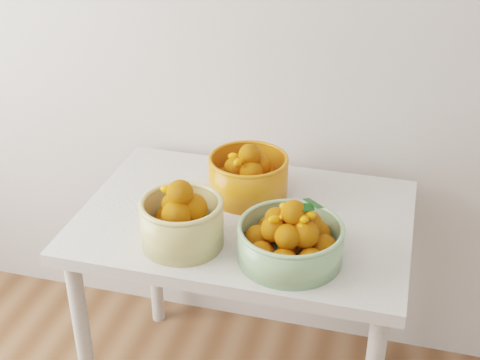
{
  "coord_description": "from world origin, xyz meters",
  "views": [
    {
      "loc": [
        0.26,
        -0.07,
        1.84
      ],
      "look_at": [
        -0.16,
        1.51,
        0.92
      ],
      "focal_mm": 50.0,
      "sensor_mm": 36.0,
      "label": 1
    }
  ],
  "objects_px": {
    "table": "(245,241)",
    "bowl_green": "(291,239)",
    "bowl_cream": "(182,221)",
    "bowl_orange": "(248,175)"
  },
  "relations": [
    {
      "from": "bowl_cream",
      "to": "bowl_orange",
      "type": "bearing_deg",
      "value": 70.23
    },
    {
      "from": "table",
      "to": "bowl_cream",
      "type": "relative_size",
      "value": 3.25
    },
    {
      "from": "bowl_cream",
      "to": "bowl_green",
      "type": "relative_size",
      "value": 1.02
    },
    {
      "from": "bowl_orange",
      "to": "table",
      "type": "bearing_deg",
      "value": -80.06
    },
    {
      "from": "table",
      "to": "bowl_cream",
      "type": "xyz_separation_m",
      "value": [
        -0.13,
        -0.19,
        0.17
      ]
    },
    {
      "from": "bowl_cream",
      "to": "bowl_green",
      "type": "bearing_deg",
      "value": 1.42
    },
    {
      "from": "table",
      "to": "bowl_green",
      "type": "bearing_deg",
      "value": -46.19
    },
    {
      "from": "bowl_green",
      "to": "bowl_cream",
      "type": "bearing_deg",
      "value": -178.58
    },
    {
      "from": "table",
      "to": "bowl_green",
      "type": "height_order",
      "value": "bowl_green"
    },
    {
      "from": "bowl_cream",
      "to": "table",
      "type": "bearing_deg",
      "value": 55.51
    }
  ]
}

